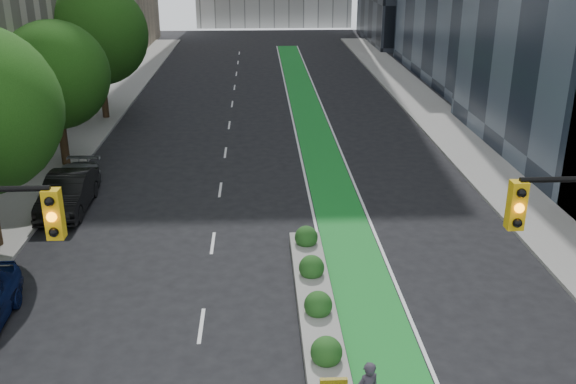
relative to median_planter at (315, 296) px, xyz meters
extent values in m
cube|color=gray|center=(-13.00, 17.96, -0.30)|extent=(3.60, 90.00, 0.15)
cube|color=gray|center=(10.60, 17.96, -0.30)|extent=(3.60, 90.00, 0.15)
cube|color=#178129|center=(1.80, 22.96, -0.37)|extent=(2.20, 70.00, 0.01)
cylinder|color=black|center=(-12.20, 14.96, 1.87)|extent=(0.44, 0.44, 4.48)
sphere|color=#1A450E|center=(-12.20, 14.96, 4.59)|extent=(5.60, 5.60, 5.60)
cylinder|color=black|center=(-12.20, 24.96, 2.20)|extent=(0.44, 0.44, 5.15)
sphere|color=#1A450E|center=(-12.20, 24.96, 5.33)|extent=(6.60, 6.60, 6.60)
cube|color=gold|center=(-5.90, -6.54, 5.88)|extent=(0.34, 0.28, 1.05)
sphere|color=orange|center=(-5.90, -6.70, 5.88)|extent=(0.20, 0.20, 0.20)
cube|color=gold|center=(3.50, -6.54, 5.88)|extent=(0.34, 0.28, 1.05)
sphere|color=orange|center=(3.50, -6.70, 5.88)|extent=(0.20, 0.20, 0.20)
cube|color=gray|center=(0.00, -0.04, -0.17)|extent=(1.20, 10.00, 0.40)
sphere|color=#194C19|center=(0.00, -3.54, 0.28)|extent=(0.90, 0.90, 0.90)
sphere|color=#194C19|center=(0.00, -1.04, 0.28)|extent=(0.90, 0.90, 0.90)
sphere|color=#194C19|center=(0.00, 1.46, 0.28)|extent=(0.90, 0.90, 0.90)
sphere|color=#194C19|center=(0.00, 3.96, 0.28)|extent=(0.90, 0.90, 0.90)
imported|color=black|center=(-10.38, 8.71, 0.47)|extent=(1.85, 5.12, 1.68)
imported|color=slate|center=(-10.69, 10.29, 0.32)|extent=(2.18, 4.84, 1.38)
camera|label=1|loc=(-1.80, -18.50, 10.91)|focal=40.00mm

